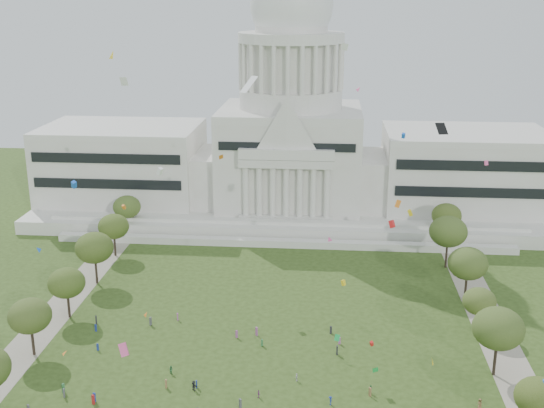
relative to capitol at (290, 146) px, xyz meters
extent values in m
cube|color=silver|center=(0.00, 1.41, -20.30)|extent=(160.00, 60.00, 4.00)
cube|color=silver|center=(0.00, -31.59, -21.30)|extent=(130.00, 3.00, 2.00)
cube|color=silver|center=(0.00, -23.59, -19.80)|extent=(140.00, 3.00, 5.00)
cube|color=beige|center=(-55.00, 0.41, -7.30)|extent=(50.00, 34.00, 22.00)
cube|color=beige|center=(55.00, 0.41, -7.30)|extent=(50.00, 34.00, 22.00)
cube|color=beige|center=(-27.00, -1.59, -10.30)|extent=(12.00, 26.00, 16.00)
cube|color=beige|center=(27.00, -1.59, -10.30)|extent=(12.00, 26.00, 16.00)
cube|color=beige|center=(0.00, 0.41, -4.30)|extent=(44.00, 38.00, 28.00)
cube|color=beige|center=(0.00, -19.59, -1.10)|extent=(28.00, 3.00, 2.40)
cube|color=black|center=(-55.00, -16.79, -5.30)|extent=(46.00, 0.40, 11.00)
cube|color=black|center=(55.00, -16.79, -5.30)|extent=(46.00, 0.40, 11.00)
cylinder|color=beige|center=(0.00, 0.41, 15.10)|extent=(32.00, 32.00, 6.00)
cylinder|color=beige|center=(0.00, 0.41, 25.10)|extent=(28.00, 28.00, 14.00)
cylinder|color=silver|center=(0.00, 0.41, 33.60)|extent=(32.40, 32.40, 3.00)
cylinder|color=beige|center=(0.00, 0.41, 39.10)|extent=(22.00, 22.00, 8.00)
ellipsoid|color=silver|center=(0.00, 0.41, 43.10)|extent=(25.00, 25.00, 26.20)
cube|color=gray|center=(-48.00, -83.59, -22.28)|extent=(8.00, 160.00, 0.04)
cube|color=gray|center=(48.00, -83.59, -22.28)|extent=(8.00, 160.00, 0.04)
ellipsoid|color=#384815|center=(46.22, -115.34, -14.62)|extent=(7.58, 7.58, 6.20)
cylinder|color=black|center=(-45.04, -96.29, -19.56)|extent=(0.56, 0.56, 5.47)
ellipsoid|color=#374A1C|center=(-45.04, -96.29, -13.77)|extent=(8.42, 8.42, 6.89)
cylinder|color=black|center=(44.17, -96.15, -19.19)|extent=(0.56, 0.56, 6.20)
ellipsoid|color=#364D1D|center=(44.17, -96.15, -12.62)|extent=(9.55, 9.55, 7.82)
cylinder|color=black|center=(-44.09, -79.67, -19.66)|extent=(0.56, 0.56, 5.27)
ellipsoid|color=#314A16|center=(-44.09, -79.67, -14.07)|extent=(8.12, 8.12, 6.65)
cylinder|color=black|center=(44.40, -79.10, -20.02)|extent=(0.56, 0.56, 4.56)
ellipsoid|color=#3E4F1E|center=(44.40, -79.10, -15.19)|extent=(7.01, 7.01, 5.74)
cylinder|color=black|center=(-44.08, -61.17, -19.28)|extent=(0.56, 0.56, 6.03)
ellipsoid|color=#314616|center=(-44.08, -61.17, -12.89)|extent=(9.29, 9.29, 7.60)
cylinder|color=black|center=(44.76, -63.55, -19.31)|extent=(0.56, 0.56, 5.97)
ellipsoid|color=#354C1D|center=(44.76, -63.55, -12.99)|extent=(9.19, 9.19, 7.52)
cylinder|color=black|center=(-45.22, -42.58, -19.59)|extent=(0.56, 0.56, 5.41)
ellipsoid|color=#354A16|center=(-45.22, -42.58, -13.86)|extent=(8.33, 8.33, 6.81)
cylinder|color=black|center=(43.49, -43.40, -19.11)|extent=(0.56, 0.56, 6.37)
ellipsoid|color=#39511E|center=(43.49, -43.40, -12.35)|extent=(9.82, 9.82, 8.03)
cylinder|color=black|center=(-46.87, -24.45, -19.64)|extent=(0.56, 0.56, 5.32)
ellipsoid|color=#38521E|center=(-46.87, -24.45, -14.00)|extent=(8.19, 8.19, 6.70)
cylinder|color=black|center=(45.96, -25.46, -19.56)|extent=(0.56, 0.56, 5.47)
ellipsoid|color=#354716|center=(45.96, -25.46, -13.77)|extent=(8.42, 8.42, 6.89)
imported|color=olive|center=(39.30, -107.60, -21.32)|extent=(1.05, 1.13, 1.95)
imported|color=#33723F|center=(20.83, -104.47, -21.47)|extent=(0.91, 0.93, 1.66)
imported|color=navy|center=(13.61, -108.62, -21.45)|extent=(0.68, 1.15, 1.68)
imported|color=#994C8C|center=(0.93, -107.46, -21.54)|extent=(0.62, 0.95, 1.51)
imported|color=#26262B|center=(-10.98, -106.07, -21.34)|extent=(1.73, 1.75, 1.90)
imported|color=#33723F|center=(-16.34, -100.88, -21.47)|extent=(0.94, 0.86, 1.64)
imported|color=silver|center=(7.38, -101.41, -21.52)|extent=(0.76, 1.02, 1.55)
cube|color=#33723F|center=(-34.21, -108.75, -21.42)|extent=(0.50, 0.55, 1.76)
cube|color=#4C4C51|center=(-1.87, -111.07, -21.35)|extent=(0.54, 0.59, 1.89)
cube|color=#994C8C|center=(15.40, -86.86, -21.53)|extent=(0.47, 0.38, 1.54)
cube|color=#4C4C51|center=(-33.49, -110.27, -21.44)|extent=(0.41, 0.52, 1.72)
cube|color=#4C4C51|center=(-25.19, -81.99, -21.35)|extent=(0.48, 0.58, 1.90)
cube|color=#994C8C|center=(-19.90, -79.11, -21.46)|extent=(0.39, 0.50, 1.67)
cube|color=navy|center=(-36.09, -85.63, -21.50)|extent=(0.49, 0.46, 1.59)
cube|color=#26262B|center=(13.63, -82.44, -21.46)|extent=(0.47, 0.32, 1.67)
cube|color=#26262B|center=(14.88, -91.13, -21.35)|extent=(0.32, 0.51, 1.89)
cube|color=olive|center=(20.63, -105.33, -21.43)|extent=(0.49, 0.54, 1.72)
cube|color=#994C8C|center=(-5.92, -85.95, -21.45)|extent=(0.52, 0.51, 1.69)
cube|color=#B21E1E|center=(-27.62, -111.90, -21.39)|extent=(0.56, 0.49, 1.81)
cube|color=olive|center=(-16.14, -105.78, -21.44)|extent=(0.29, 0.46, 1.71)
cube|color=#33723F|center=(-0.30, -89.00, -21.54)|extent=(0.39, 0.46, 1.51)
cube|color=#994C8C|center=(-1.88, -84.59, -21.35)|extent=(0.54, 0.59, 1.89)
cube|color=navy|center=(-10.65, -105.28, -21.54)|extent=(0.30, 0.43, 1.50)
cube|color=navy|center=(-27.66, -111.17, -21.42)|extent=(0.55, 0.48, 1.75)
cube|color=navy|center=(-33.03, -93.51, -21.57)|extent=(0.45, 0.37, 1.46)
cube|color=#26262B|center=(-37.09, -82.39, -21.33)|extent=(0.48, 0.59, 1.94)
camera|label=1|loc=(12.23, -212.13, 46.25)|focal=45.00mm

